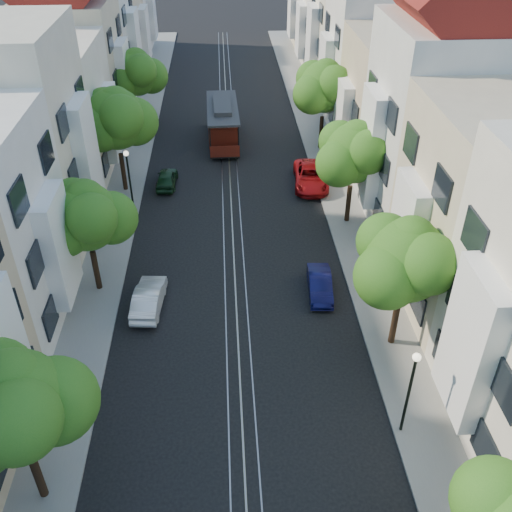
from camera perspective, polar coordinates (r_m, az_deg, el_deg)
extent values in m
plane|color=black|center=(42.65, -2.67, 8.77)|extent=(200.00, 200.00, 0.00)
cube|color=gray|center=(43.29, 7.08, 9.04)|extent=(2.50, 80.00, 0.12)
cube|color=gray|center=(43.17, -12.44, 8.39)|extent=(2.50, 80.00, 0.12)
cube|color=gray|center=(42.64, -3.42, 8.75)|extent=(0.06, 80.00, 0.02)
cube|color=gray|center=(42.64, -2.67, 8.78)|extent=(0.06, 80.00, 0.02)
cube|color=gray|center=(42.65, -1.93, 8.80)|extent=(0.06, 80.00, 0.02)
cube|color=tan|center=(42.65, -2.67, 8.77)|extent=(0.08, 80.00, 0.01)
cube|color=white|center=(21.86, 20.76, -8.31)|extent=(0.90, 3.04, 6.05)
cube|color=beige|center=(28.97, 22.32, 3.68)|extent=(7.00, 8.00, 10.00)
cube|color=white|center=(27.97, 14.89, 2.20)|extent=(0.90, 3.04, 5.50)
cube|color=silver|center=(35.11, 17.79, 11.93)|extent=(7.00, 8.00, 12.00)
cube|color=white|center=(34.34, 11.45, 10.64)|extent=(0.90, 3.04, 6.60)
cube|color=#C6B28C|center=(42.68, 14.01, 14.38)|extent=(7.00, 8.00, 9.00)
cube|color=white|center=(42.00, 8.76, 13.61)|extent=(0.90, 3.04, 4.95)
cube|color=white|center=(49.77, 11.65, 18.50)|extent=(7.00, 8.00, 10.50)
cube|color=white|center=(49.21, 7.03, 17.72)|extent=(0.90, 3.04, 5.78)
cube|color=beige|center=(57.17, 9.78, 21.32)|extent=(7.00, 8.00, 11.50)
cube|color=white|center=(56.69, 5.68, 20.55)|extent=(0.90, 3.04, 6.32)
cube|color=silver|center=(65.02, 8.18, 22.17)|extent=(7.00, 8.00, 9.50)
cube|color=white|center=(64.58, 4.56, 21.61)|extent=(0.90, 3.04, 5.23)
cube|color=beige|center=(72.67, 6.98, 23.80)|extent=(7.00, 8.00, 10.00)
cube|color=white|center=(72.28, 3.70, 23.25)|extent=(0.90, 3.04, 5.50)
cube|color=white|center=(21.66, -24.08, -10.11)|extent=(0.90, 3.04, 5.93)
cube|color=white|center=(27.81, -19.29, 0.90)|extent=(0.90, 3.04, 5.39)
cube|color=beige|center=(34.92, -23.08, 10.44)|extent=(7.00, 8.00, 11.76)
cube|color=white|center=(34.21, -16.65, 9.57)|extent=(0.90, 3.04, 6.47)
cube|color=silver|center=(42.52, -19.68, 13.19)|extent=(7.00, 8.00, 8.82)
cube|color=white|center=(41.89, -14.39, 12.76)|extent=(0.90, 3.04, 4.85)
cube|color=beige|center=(49.64, -17.74, 17.44)|extent=(7.00, 8.00, 10.29)
cube|color=white|center=(49.12, -13.08, 16.97)|extent=(0.90, 3.04, 5.66)
cube|color=silver|center=(57.05, -16.19, 20.37)|extent=(7.00, 8.00, 11.27)
cube|color=white|center=(56.62, -12.05, 19.88)|extent=(0.90, 3.04, 6.20)
cube|color=#C6B28C|center=(64.92, -14.75, 21.35)|extent=(7.00, 8.00, 9.31)
cube|color=white|center=(64.51, -11.11, 21.03)|extent=(0.90, 3.04, 5.12)
cube|color=white|center=(72.58, -13.75, 23.04)|extent=(7.00, 8.00, 9.80)
cube|color=white|center=(72.22, -10.45, 22.72)|extent=(0.90, 3.04, 5.39)
cylinder|color=black|center=(27.08, 13.69, -6.40)|extent=(0.30, 0.30, 2.45)
sphere|color=#215816|center=(24.99, 14.76, -0.41)|extent=(3.64, 3.64, 3.64)
sphere|color=#215816|center=(25.94, 16.66, -0.40)|extent=(2.91, 2.91, 2.91)
sphere|color=#215816|center=(24.35, 12.97, -2.02)|extent=(2.84, 2.84, 2.84)
sphere|color=#215816|center=(24.60, 15.23, 1.44)|extent=(2.18, 2.18, 2.18)
cylinder|color=black|center=(35.77, 9.21, 5.21)|extent=(0.30, 0.30, 2.38)
sphere|color=#215816|center=(34.25, 9.74, 10.10)|extent=(3.54, 3.54, 3.54)
sphere|color=#215816|center=(35.11, 11.29, 9.84)|extent=(2.83, 2.83, 2.83)
sphere|color=#215816|center=(33.56, 8.32, 9.13)|extent=(2.76, 2.76, 2.76)
sphere|color=#215816|center=(34.00, 10.02, 11.54)|extent=(2.12, 2.12, 2.12)
cylinder|color=black|center=(45.43, 6.52, 12.20)|extent=(0.30, 0.30, 2.52)
sphere|color=#215816|center=(44.19, 6.83, 16.46)|extent=(3.74, 3.74, 3.74)
sphere|color=#215816|center=(44.98, 8.13, 16.15)|extent=(3.00, 3.00, 3.00)
sphere|color=#215816|center=(43.48, 5.67, 15.80)|extent=(2.92, 2.92, 2.92)
sphere|color=#215816|center=(44.03, 7.03, 17.61)|extent=(2.25, 2.25, 2.25)
cylinder|color=black|center=(22.42, -21.05, -19.60)|extent=(0.30, 0.30, 2.45)
sphere|color=#215816|center=(19.84, -23.17, -13.65)|extent=(3.64, 3.64, 3.64)
sphere|color=#215816|center=(20.09, -19.49, -13.49)|extent=(2.91, 2.91, 2.91)
sphere|color=#215816|center=(19.24, -23.42, -11.64)|extent=(2.18, 2.18, 2.18)
cylinder|color=black|center=(30.73, -15.69, -1.36)|extent=(0.30, 0.30, 2.27)
sphere|color=#215816|center=(29.01, -16.68, 3.77)|extent=(3.38, 3.38, 3.38)
sphere|color=#215816|center=(29.39, -14.29, 3.72)|extent=(2.70, 2.70, 2.70)
sphere|color=#215816|center=(28.82, -18.66, 2.45)|extent=(2.64, 2.64, 2.64)
sphere|color=#215816|center=(28.64, -16.75, 5.42)|extent=(2.03, 2.03, 2.03)
cylinder|color=black|center=(39.91, -13.13, 8.22)|extent=(0.30, 0.30, 2.62)
sphere|color=#215816|center=(38.44, -13.87, 13.16)|extent=(3.90, 3.90, 3.90)
sphere|color=#215816|center=(38.87, -12.05, 13.01)|extent=(3.12, 3.12, 3.12)
sphere|color=#215816|center=(38.09, -15.39, 12.23)|extent=(3.04, 3.04, 3.04)
sphere|color=#215816|center=(38.21, -13.89, 14.47)|extent=(2.34, 2.34, 2.34)
cylinder|color=black|center=(49.94, -11.46, 13.79)|extent=(0.30, 0.30, 2.38)
sphere|color=#215816|center=(48.87, -11.93, 17.46)|extent=(3.54, 3.54, 3.54)
sphere|color=#215816|center=(49.32, -10.48, 17.29)|extent=(2.83, 2.83, 2.83)
sphere|color=#215816|center=(48.44, -13.14, 16.78)|extent=(2.76, 2.76, 2.76)
sphere|color=#215816|center=(48.70, -11.93, 18.51)|extent=(2.12, 2.12, 2.12)
cylinder|color=black|center=(22.94, 14.98, -13.29)|extent=(0.12, 0.12, 4.00)
sphere|color=#FFF2CC|center=(21.53, 15.78, -9.72)|extent=(0.32, 0.32, 0.32)
cylinder|color=black|center=(36.82, -12.48, 7.16)|extent=(0.12, 0.12, 4.00)
sphere|color=#FFF2CC|center=(35.96, -12.88, 9.97)|extent=(0.32, 0.32, 0.32)
cube|color=black|center=(46.89, -3.29, 11.85)|extent=(2.35, 7.69, 0.29)
cube|color=#54170E|center=(46.46, -3.33, 13.15)|extent=(2.39, 4.82, 2.29)
cube|color=beige|center=(46.14, -3.37, 14.14)|extent=(2.44, 4.87, 0.57)
cube|color=#2D2D30|center=(46.01, -3.39, 14.58)|extent=(2.54, 7.69, 0.17)
cube|color=#2D2D30|center=(45.93, -3.40, 14.86)|extent=(1.42, 4.33, 0.33)
imported|color=#0C0D40|center=(29.92, 6.40, -2.87)|extent=(1.39, 3.42, 1.10)
imported|color=maroon|center=(40.09, 5.50, 7.92)|extent=(2.61, 5.04, 1.36)
imported|color=silver|center=(29.30, -10.67, -4.13)|extent=(1.60, 3.83, 1.23)
imported|color=#14331B|center=(40.39, -8.92, 7.68)|extent=(1.47, 3.35, 1.12)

